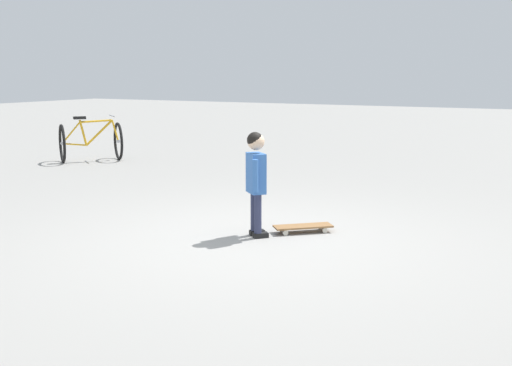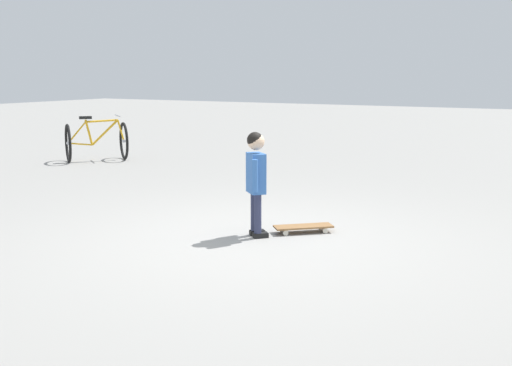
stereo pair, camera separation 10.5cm
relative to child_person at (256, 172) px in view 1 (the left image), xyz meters
name	(u,v)px [view 1 (the left image)]	position (x,y,z in m)	size (l,w,h in m)	color
ground_plane	(251,240)	(-0.14, -0.02, -0.66)	(50.00, 50.00, 0.00)	gray
child_person	(256,172)	(0.00, 0.00, 0.00)	(0.39, 0.28, 1.06)	#2D3351
skateboard	(303,227)	(0.38, -0.35, -0.60)	(0.55, 0.58, 0.07)	olive
bicycle_near	(91,141)	(3.33, 5.29, -0.28)	(1.28, 1.22, 0.85)	black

